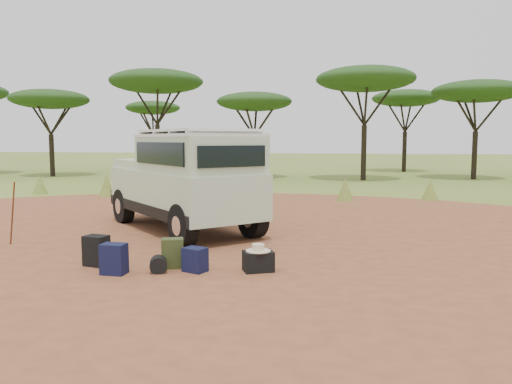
% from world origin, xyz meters
% --- Properties ---
extents(ground, '(140.00, 140.00, 0.00)m').
position_xyz_m(ground, '(0.00, 0.00, 0.00)').
color(ground, olive).
rests_on(ground, ground).
extents(dirt_clearing, '(23.00, 23.00, 0.01)m').
position_xyz_m(dirt_clearing, '(0.00, 0.00, 0.00)').
color(dirt_clearing, '#995732').
rests_on(dirt_clearing, ground).
extents(grass_fringe, '(36.60, 1.60, 0.90)m').
position_xyz_m(grass_fringe, '(0.12, 8.67, 0.40)').
color(grass_fringe, olive).
rests_on(grass_fringe, ground).
extents(acacia_treeline, '(46.70, 13.20, 6.26)m').
position_xyz_m(acacia_treeline, '(0.75, 19.81, 4.87)').
color(acacia_treeline, black).
rests_on(acacia_treeline, ground).
extents(safari_vehicle, '(4.74, 4.84, 2.39)m').
position_xyz_m(safari_vehicle, '(-0.77, 1.85, 1.15)').
color(safari_vehicle, '#B5CAAD').
rests_on(safari_vehicle, ground).
extents(walking_staff, '(0.34, 0.23, 1.33)m').
position_xyz_m(walking_staff, '(-3.70, -0.42, 0.66)').
color(walking_staff, brown).
rests_on(walking_staff, ground).
extents(backpack_black, '(0.44, 0.36, 0.53)m').
position_xyz_m(backpack_black, '(-1.25, -1.65, 0.26)').
color(backpack_black, black).
rests_on(backpack_black, ground).
extents(backpack_navy, '(0.39, 0.29, 0.50)m').
position_xyz_m(backpack_navy, '(-0.70, -2.10, 0.25)').
color(backpack_navy, '#101634').
rests_on(backpack_navy, ground).
extents(backpack_olive, '(0.43, 0.37, 0.51)m').
position_xyz_m(backpack_olive, '(0.09, -1.56, 0.25)').
color(backpack_olive, '#36431F').
rests_on(backpack_olive, ground).
extents(duffel_navy, '(0.43, 0.39, 0.40)m').
position_xyz_m(duffel_navy, '(0.54, -1.74, 0.20)').
color(duffel_navy, '#101634').
rests_on(duffel_navy, ground).
extents(hard_case, '(0.58, 0.50, 0.34)m').
position_xyz_m(hard_case, '(1.55, -1.53, 0.17)').
color(hard_case, black).
rests_on(hard_case, ground).
extents(stuff_sack, '(0.35, 0.35, 0.27)m').
position_xyz_m(stuff_sack, '(-0.04, -1.89, 0.14)').
color(stuff_sack, black).
rests_on(stuff_sack, ground).
extents(safari_hat, '(0.41, 0.41, 0.12)m').
position_xyz_m(safari_hat, '(1.55, -1.53, 0.38)').
color(safari_hat, beige).
rests_on(safari_hat, hard_case).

